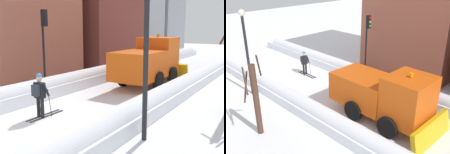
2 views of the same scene
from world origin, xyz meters
TOP-DOWN VIEW (x-y plane):
  - ground_plane at (0.00, 10.00)m, footprint 80.00×80.00m
  - snowbank_left at (-2.85, 10.00)m, footprint 1.10×36.00m
  - snowbank_right at (2.85, 10.00)m, footprint 1.10×36.00m
  - plow_truck at (0.29, 8.17)m, footprint 3.20×5.98m
  - skier at (-0.68, 0.15)m, footprint 0.62×1.80m
  - traffic_light_pole at (-3.82, 3.57)m, footprint 0.28×0.42m
  - street_lamp at (3.78, 0.41)m, footprint 0.40×0.40m

SIDE VIEW (x-z plane):
  - ground_plane at x=0.00m, z-range 0.00..0.00m
  - snowbank_right at x=2.85m, z-range -0.07..0.91m
  - snowbank_left at x=-2.85m, z-range -0.07..0.97m
  - skier at x=-0.68m, z-range 0.10..1.91m
  - plow_truck at x=0.29m, z-range -0.08..3.04m
  - traffic_light_pole at x=-3.82m, z-range 0.90..5.40m
  - street_lamp at x=3.78m, z-range 0.70..6.07m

